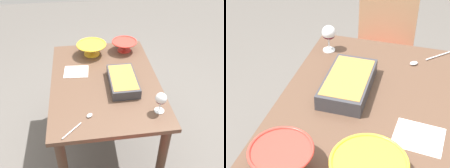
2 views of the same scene
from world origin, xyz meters
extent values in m
plane|color=#5B5651|center=(0.00, 0.00, 0.00)|extent=(8.00, 8.00, 0.00)
cube|color=brown|center=(0.00, 0.00, 0.74)|extent=(1.15, 0.82, 0.03)
cylinder|color=#493427|center=(-0.51, -0.35, 0.36)|extent=(0.07, 0.07, 0.72)
cylinder|color=#493427|center=(-0.51, 0.35, 0.36)|extent=(0.07, 0.07, 0.72)
cylinder|color=#493427|center=(0.51, 0.35, 0.36)|extent=(0.07, 0.07, 0.72)
cylinder|color=white|center=(0.40, 0.32, 0.75)|extent=(0.07, 0.07, 0.01)
cylinder|color=white|center=(0.40, 0.32, 0.79)|extent=(0.01, 0.01, 0.07)
ellipsoid|color=white|center=(0.40, 0.32, 0.86)|extent=(0.07, 0.07, 0.07)
ellipsoid|color=#4C0A19|center=(0.40, 0.32, 0.84)|extent=(0.07, 0.07, 0.04)
cube|color=#38383D|center=(0.09, 0.13, 0.79)|extent=(0.36, 0.20, 0.07)
cube|color=#B27A38|center=(0.09, 0.13, 0.82)|extent=(0.32, 0.18, 0.02)
cylinder|color=yellow|center=(-0.39, -0.07, 0.76)|extent=(0.14, 0.14, 0.01)
cone|color=yellow|center=(-0.39, -0.07, 0.80)|extent=(0.25, 0.25, 0.09)
torus|color=yellow|center=(-0.39, -0.07, 0.85)|extent=(0.26, 0.26, 0.01)
cylinder|color=red|center=(-0.42, 0.23, 0.76)|extent=(0.12, 0.12, 0.01)
cone|color=red|center=(-0.42, 0.23, 0.80)|extent=(0.22, 0.22, 0.08)
torus|color=red|center=(-0.42, 0.23, 0.84)|extent=(0.23, 0.23, 0.01)
cylinder|color=silver|center=(0.50, -0.26, 0.76)|extent=(0.12, 0.12, 0.01)
ellipsoid|color=silver|center=(0.39, -0.14, 0.76)|extent=(0.05, 0.05, 0.01)
cube|color=white|center=(-0.13, -0.21, 0.75)|extent=(0.18, 0.20, 0.00)
camera|label=1|loc=(1.54, -0.16, 1.89)|focal=39.94mm
camera|label=2|loc=(-1.13, -0.18, 1.70)|focal=54.60mm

